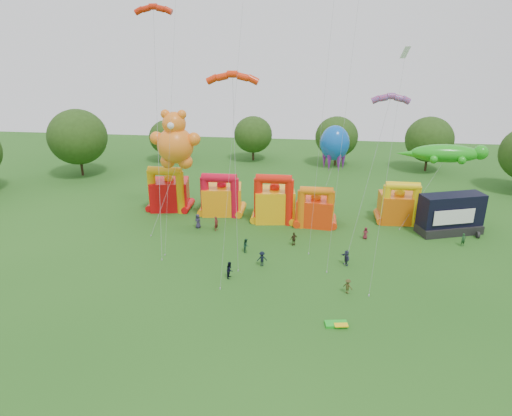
# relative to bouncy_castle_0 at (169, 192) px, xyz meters

# --- Properties ---
(ground) EXTENTS (160.00, 160.00, 0.00)m
(ground) POSITION_rel_bouncy_castle_0_xyz_m (17.04, -29.21, -2.59)
(ground) COLOR #1F5217
(ground) RESTS_ON ground
(tree_ring) EXTENTS (125.86, 127.98, 12.07)m
(tree_ring) POSITION_rel_bouncy_castle_0_xyz_m (15.84, -28.59, 3.67)
(tree_ring) COLOR #352314
(tree_ring) RESTS_ON ground
(bouncy_castle_0) EXTENTS (6.02, 5.15, 6.83)m
(bouncy_castle_0) POSITION_rel_bouncy_castle_0_xyz_m (0.00, 0.00, 0.00)
(bouncy_castle_0) COLOR red
(bouncy_castle_0) RESTS_ON ground
(bouncy_castle_1) EXTENTS (6.01, 5.07, 6.32)m
(bouncy_castle_1) POSITION_rel_bouncy_castle_0_xyz_m (7.96, -0.71, -0.19)
(bouncy_castle_1) COLOR orange
(bouncy_castle_1) RESTS_ON ground
(bouncy_castle_2) EXTENTS (5.87, 4.96, 7.01)m
(bouncy_castle_2) POSITION_rel_bouncy_castle_0_xyz_m (15.70, -2.53, 0.07)
(bouncy_castle_2) COLOR #FBAA0D
(bouncy_castle_2) RESTS_ON ground
(bouncy_castle_3) EXTENTS (5.24, 4.39, 5.78)m
(bouncy_castle_3) POSITION_rel_bouncy_castle_0_xyz_m (21.34, -3.44, -0.38)
(bouncy_castle_3) COLOR #F1350B
(bouncy_castle_3) RESTS_ON ground
(bouncy_castle_4) EXTENTS (5.17, 4.24, 6.12)m
(bouncy_castle_4) POSITION_rel_bouncy_castle_0_xyz_m (32.63, -0.93, -0.26)
(bouncy_castle_4) COLOR #DD5D0C
(bouncy_castle_4) RESTS_ON ground
(stage_trailer) EXTENTS (8.75, 5.54, 5.25)m
(stage_trailer) POSITION_rel_bouncy_castle_0_xyz_m (38.67, -3.84, -0.06)
(stage_trailer) COLOR black
(stage_trailer) RESTS_ON ground
(teddy_bear_kite) EXTENTS (6.78, 8.51, 15.34)m
(teddy_bear_kite) POSITION_rel_bouncy_castle_0_xyz_m (2.17, -5.10, 5.53)
(teddy_bear_kite) COLOR orange
(teddy_bear_kite) RESTS_ON ground
(gecko_kite) EXTENTS (12.01, 7.80, 10.53)m
(gecko_kite) POSITION_rel_bouncy_castle_0_xyz_m (36.16, -0.35, 2.62)
(gecko_kite) COLOR #1DA117
(gecko_kite) RESTS_ON ground
(octopus_kite) EXTENTS (4.57, 6.67, 12.92)m
(octopus_kite) POSITION_rel_bouncy_castle_0_xyz_m (22.90, -0.51, 4.17)
(octopus_kite) COLOR #0C52B8
(octopus_kite) RESTS_ON ground
(parafoil_kites) EXTENTS (31.08, 12.02, 28.26)m
(parafoil_kites) POSITION_rel_bouncy_castle_0_xyz_m (11.37, -11.73, 9.52)
(parafoil_kites) COLOR red
(parafoil_kites) RESTS_ON ground
(diamond_kites) EXTENTS (25.41, 15.68, 39.30)m
(diamond_kites) POSITION_rel_bouncy_castle_0_xyz_m (17.60, -13.84, 13.50)
(diamond_kites) COLOR #C50939
(diamond_kites) RESTS_ON ground
(folded_kite_bundle) EXTENTS (2.14, 1.35, 0.31)m
(folded_kite_bundle) POSITION_rel_bouncy_castle_0_xyz_m (23.38, -26.41, -2.45)
(folded_kite_bundle) COLOR green
(folded_kite_bundle) RESTS_ON ground
(spectator_0) EXTENTS (1.12, 0.96, 1.94)m
(spectator_0) POSITION_rel_bouncy_castle_0_xyz_m (5.82, -6.46, -1.62)
(spectator_0) COLOR #2C2741
(spectator_0) RESTS_ON ground
(spectator_1) EXTENTS (0.73, 0.84, 1.93)m
(spectator_1) POSITION_rel_bouncy_castle_0_xyz_m (8.44, -7.00, -1.62)
(spectator_1) COLOR maroon
(spectator_1) RESTS_ON ground
(spectator_2) EXTENTS (0.68, 0.85, 1.70)m
(spectator_2) POSITION_rel_bouncy_castle_0_xyz_m (13.25, -12.78, -1.74)
(spectator_2) COLOR #183D29
(spectator_2) RESTS_ON ground
(spectator_3) EXTENTS (1.26, 0.91, 1.75)m
(spectator_3) POSITION_rel_bouncy_castle_0_xyz_m (15.50, -16.07, -1.71)
(spectator_3) COLOR black
(spectator_3) RESTS_ON ground
(spectator_4) EXTENTS (1.07, 0.94, 1.73)m
(spectator_4) POSITION_rel_bouncy_castle_0_xyz_m (18.80, -10.32, -1.72)
(spectator_4) COLOR #392C17
(spectator_4) RESTS_ON ground
(spectator_5) EXTENTS (1.14, 1.74, 1.79)m
(spectator_5) POSITION_rel_bouncy_castle_0_xyz_m (24.84, -14.70, -1.69)
(spectator_5) COLOR #292B44
(spectator_5) RESTS_ON ground
(spectator_6) EXTENTS (0.78, 0.52, 1.56)m
(spectator_6) POSITION_rel_bouncy_castle_0_xyz_m (27.69, -7.28, -1.81)
(spectator_6) COLOR maroon
(spectator_6) RESTS_ON ground
(spectator_7) EXTENTS (0.71, 0.61, 1.66)m
(spectator_7) POSITION_rel_bouncy_castle_0_xyz_m (39.33, -7.94, -1.76)
(spectator_7) COLOR #19401E
(spectator_7) RESTS_ON ground
(spectator_8) EXTENTS (0.76, 0.95, 1.86)m
(spectator_8) POSITION_rel_bouncy_castle_0_xyz_m (12.43, -19.14, -1.65)
(spectator_8) COLOR black
(spectator_8) RESTS_ON ground
(spectator_9) EXTENTS (1.17, 1.05, 1.58)m
(spectator_9) POSITION_rel_bouncy_castle_0_xyz_m (24.63, -20.78, -1.80)
(spectator_9) COLOR #403C19
(spectator_9) RESTS_ON ground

